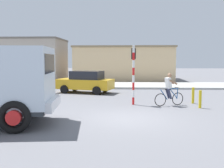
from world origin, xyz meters
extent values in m
plane|color=slate|center=(0.00, 0.00, 0.00)|extent=(120.00, 120.00, 0.00)
cube|color=#ADADA8|center=(0.00, 13.20, 0.08)|extent=(80.00, 5.00, 0.16)
cube|color=silver|center=(-2.79, -1.05, 0.80)|extent=(0.51, 2.39, 0.36)
cube|color=black|center=(-2.94, -1.07, 2.30)|extent=(0.36, 2.12, 0.70)
torus|color=black|center=(-4.02, 0.09, 0.55)|extent=(1.12, 0.36, 1.10)
cylinder|color=red|center=(-4.02, 0.09, 0.55)|extent=(0.53, 0.35, 0.50)
torus|color=black|center=(-3.73, -2.45, 0.55)|extent=(1.12, 0.36, 1.10)
cylinder|color=red|center=(-3.73, -2.45, 0.55)|extent=(0.53, 0.35, 0.50)
torus|color=black|center=(2.73, 3.34, 0.34)|extent=(0.64, 0.30, 0.68)
torus|color=black|center=(1.76, 2.94, 0.34)|extent=(0.64, 0.30, 0.68)
cylinder|color=#1E4C8C|center=(2.41, 3.21, 0.91)|extent=(0.57, 0.27, 0.09)
cylinder|color=#1E4C8C|center=(2.46, 3.23, 0.66)|extent=(0.49, 0.24, 0.57)
cylinder|color=#1E4C8C|center=(1.95, 3.01, 0.61)|extent=(0.42, 0.21, 0.57)
cylinder|color=#1E4C8C|center=(2.71, 3.33, 0.64)|extent=(0.10, 0.08, 0.59)
cylinder|color=black|center=(2.68, 3.32, 0.95)|extent=(0.22, 0.47, 0.03)
cube|color=black|center=(2.13, 3.09, 0.88)|extent=(0.27, 0.20, 0.06)
cube|color=white|center=(2.18, 3.11, 1.21)|extent=(0.39, 0.41, 0.59)
sphere|color=#9E7051|center=(2.25, 3.14, 1.61)|extent=(0.22, 0.22, 0.22)
cylinder|color=#2D334C|center=(2.17, 3.21, 0.65)|extent=(0.33, 0.23, 0.57)
cylinder|color=#9E7051|center=(2.30, 3.34, 1.26)|extent=(0.49, 0.27, 0.29)
cylinder|color=#2D334C|center=(2.25, 3.03, 0.65)|extent=(0.33, 0.23, 0.57)
cylinder|color=#9E7051|center=(2.43, 3.04, 1.26)|extent=(0.49, 0.27, 0.29)
cylinder|color=red|center=(0.36, 3.39, 0.20)|extent=(0.12, 0.12, 0.40)
cylinder|color=white|center=(0.36, 3.39, 0.60)|extent=(0.12, 0.12, 0.40)
cylinder|color=red|center=(0.36, 3.39, 1.00)|extent=(0.12, 0.12, 0.40)
cylinder|color=white|center=(0.36, 3.39, 1.40)|extent=(0.12, 0.12, 0.40)
cylinder|color=red|center=(0.36, 3.39, 1.80)|extent=(0.12, 0.12, 0.40)
cylinder|color=white|center=(0.36, 3.39, 2.20)|extent=(0.12, 0.12, 0.40)
cylinder|color=red|center=(0.36, 3.39, 2.60)|extent=(0.12, 0.12, 0.40)
cylinder|color=white|center=(0.36, 3.39, 3.00)|extent=(0.12, 0.12, 0.40)
cube|color=black|center=(0.36, 3.57, 2.75)|extent=(0.24, 0.20, 0.60)
sphere|color=red|center=(0.36, 3.69, 2.75)|extent=(0.14, 0.14, 0.14)
cube|color=gold|center=(-2.99, 8.29, 0.65)|extent=(4.31, 2.70, 0.70)
cube|color=black|center=(-2.84, 8.25, 1.30)|extent=(2.50, 1.98, 0.60)
cylinder|color=black|center=(-4.41, 7.80, 0.30)|extent=(0.63, 0.33, 0.60)
cylinder|color=black|center=(-3.96, 9.44, 0.30)|extent=(0.63, 0.33, 0.60)
cylinder|color=black|center=(-2.02, 7.15, 0.30)|extent=(0.63, 0.33, 0.60)
cylinder|color=black|center=(-1.57, 8.78, 0.30)|extent=(0.63, 0.33, 0.60)
cylinder|color=#2D334C|center=(-5.47, 8.00, 0.42)|extent=(0.22, 0.22, 0.85)
cube|color=gold|center=(-5.47, 8.00, 1.13)|extent=(0.34, 0.22, 0.56)
sphere|color=#9E7051|center=(-5.47, 8.00, 1.52)|extent=(0.20, 0.20, 0.20)
cylinder|color=gold|center=(3.69, 2.53, 0.45)|extent=(0.14, 0.14, 0.90)
cylinder|color=gold|center=(3.69, 3.93, 0.45)|extent=(0.14, 0.14, 0.90)
cube|color=#9E9389|center=(-10.85, 19.64, 2.29)|extent=(7.04, 6.15, 4.57)
cube|color=#5E5852|center=(-10.85, 19.64, 4.67)|extent=(7.18, 6.27, 0.20)
cube|color=#D1B284|center=(-0.24, 20.64, 1.83)|extent=(10.71, 7.97, 3.66)
cube|color=#7D6B4F|center=(-0.24, 20.64, 3.76)|extent=(10.93, 8.13, 0.20)
camera|label=1|loc=(-0.09, -10.90, 2.47)|focal=42.72mm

